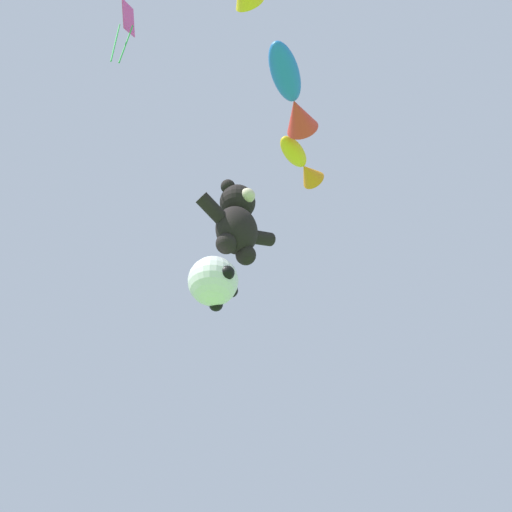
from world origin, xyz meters
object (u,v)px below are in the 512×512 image
Objects in this scene: teddy_bear_kite at (237,221)px; soccer_ball_kite at (214,282)px; fish_kite_cobalt at (292,94)px; diamond_kite at (126,24)px; fish_kite_goldfin at (301,163)px.

teddy_bear_kite is 1.93× the size of soccer_ball_kite.
diamond_kite is at bearing 154.91° from fish_kite_cobalt.
fish_kite_cobalt is at bearing -66.57° from teddy_bear_kite.
fish_kite_goldfin is 2.17m from fish_kite_cobalt.
teddy_bear_kite is 1.10× the size of fish_kite_goldfin.
fish_kite_cobalt is (0.83, -1.47, 5.12)m from soccer_ball_kite.
fish_kite_goldfin is 0.63× the size of diamond_kite.
fish_kite_cobalt is at bearing -140.37° from fish_kite_goldfin.
fish_kite_cobalt reaches higher than teddy_bear_kite.
fish_kite_cobalt is 4.15m from diamond_kite.
diamond_kite is at bearing 176.67° from fish_kite_goldfin.
soccer_ball_kite is 0.36× the size of diamond_kite.
fish_kite_goldfin reaches higher than soccer_ball_kite.
soccer_ball_kite is at bearing 119.38° from fish_kite_cobalt.
soccer_ball_kite is at bearing 140.08° from teddy_bear_kite.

